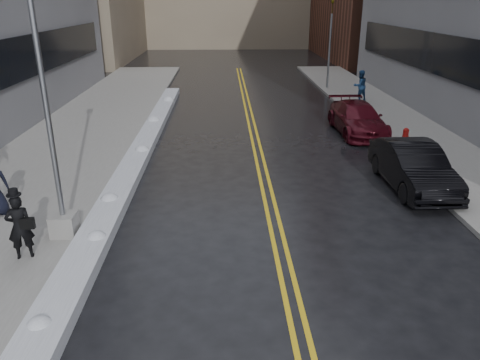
{
  "coord_description": "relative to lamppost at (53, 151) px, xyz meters",
  "views": [
    {
      "loc": [
        1.05,
        -9.49,
        6.16
      ],
      "look_at": [
        1.49,
        2.95,
        1.3
      ],
      "focal_mm": 35.0,
      "sensor_mm": 36.0,
      "label": 1
    }
  ],
  "objects": [
    {
      "name": "pedestrian_fedora",
      "position": [
        -0.63,
        -1.17,
        -1.55
      ],
      "size": [
        0.7,
        0.57,
        1.66
      ],
      "primitive_type": "imported",
      "rotation": [
        0.0,
        0.0,
        3.46
      ],
      "color": "black",
      "rests_on": "sidewalk_west"
    },
    {
      "name": "traffic_signal",
      "position": [
        11.8,
        22.0,
        0.87
      ],
      "size": [
        0.16,
        0.2,
        6.0
      ],
      "color": "gray",
      "rests_on": "sidewalk_east"
    },
    {
      "name": "snow_ridge",
      "position": [
        0.85,
        6.0,
        -2.36
      ],
      "size": [
        0.9,
        30.0,
        0.34
      ],
      "primitive_type": "cube",
      "color": "silver",
      "rests_on": "ground"
    },
    {
      "name": "lane_line_right",
      "position": [
        5.95,
        8.0,
        -2.53
      ],
      "size": [
        0.12,
        50.0,
        0.01
      ],
      "primitive_type": "cube",
      "color": "gold",
      "rests_on": "ground"
    },
    {
      "name": "lamppost",
      "position": [
        0.0,
        0.0,
        0.0
      ],
      "size": [
        0.65,
        0.65,
        7.62
      ],
      "color": "gray",
      "rests_on": "sidewalk_west"
    },
    {
      "name": "car_black",
      "position": [
        10.8,
        3.34,
        -1.75
      ],
      "size": [
        1.72,
        4.76,
        1.56
      ],
      "primitive_type": "imported",
      "rotation": [
        0.0,
        0.0,
        0.02
      ],
      "color": "black",
      "rests_on": "ground"
    },
    {
      "name": "pedestrian_east",
      "position": [
        12.8,
        17.25,
        -1.44
      ],
      "size": [
        1.1,
        0.99,
        1.88
      ],
      "primitive_type": "imported",
      "rotation": [
        0.0,
        0.0,
        3.5
      ],
      "color": "navy",
      "rests_on": "sidewalk_east"
    },
    {
      "name": "fire_hydrant",
      "position": [
        12.3,
        8.0,
        -1.98
      ],
      "size": [
        0.26,
        0.26,
        0.73
      ],
      "color": "maroon",
      "rests_on": "sidewalk_east"
    },
    {
      "name": "sidewalk_west",
      "position": [
        -2.45,
        8.0,
        -2.46
      ],
      "size": [
        5.5,
        50.0,
        0.15
      ],
      "primitive_type": "cube",
      "color": "gray",
      "rests_on": "ground"
    },
    {
      "name": "car_maroon",
      "position": [
        10.8,
        10.38,
        -1.8
      ],
      "size": [
        2.16,
        5.07,
        1.46
      ],
      "primitive_type": "imported",
      "rotation": [
        0.0,
        0.0,
        0.02
      ],
      "color": "#390911",
      "rests_on": "ground"
    },
    {
      "name": "lane_line_left",
      "position": [
        5.65,
        8.0,
        -2.53
      ],
      "size": [
        0.12,
        50.0,
        0.01
      ],
      "primitive_type": "cube",
      "color": "gold",
      "rests_on": "ground"
    },
    {
      "name": "ground",
      "position": [
        3.3,
        -2.0,
        -2.53
      ],
      "size": [
        160.0,
        160.0,
        0.0
      ],
      "primitive_type": "plane",
      "color": "black",
      "rests_on": "ground"
    },
    {
      "name": "sidewalk_east",
      "position": [
        13.3,
        8.0,
        -2.46
      ],
      "size": [
        4.0,
        50.0,
        0.15
      ],
      "primitive_type": "cube",
      "color": "gray",
      "rests_on": "ground"
    }
  ]
}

